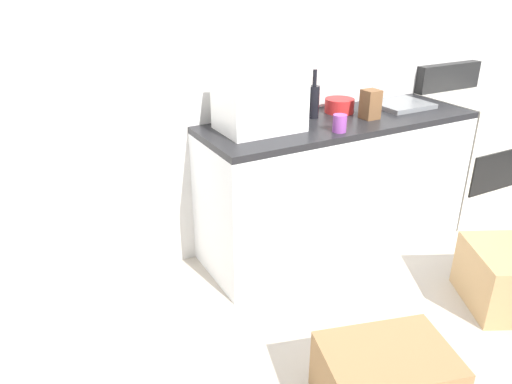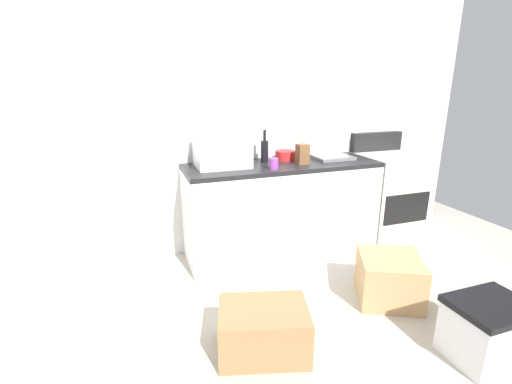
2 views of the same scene
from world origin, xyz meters
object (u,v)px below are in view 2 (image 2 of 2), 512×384
at_px(refrigerator, 28,189).
at_px(coffee_mug, 274,164).
at_px(stove_oven, 387,195).
at_px(mixing_bowl, 285,155).
at_px(wine_bottle, 265,150).
at_px(knife_block, 302,154).
at_px(microwave, 222,152).
at_px(storage_bin, 487,330).
at_px(cardboard_box_medium, 263,330).
at_px(cardboard_box_large, 389,278).

xyz_separation_m(refrigerator, coffee_mug, (1.88, -0.16, 0.09)).
distance_m(stove_oven, coffee_mug, 1.49).
distance_m(refrigerator, stove_oven, 3.29).
relative_size(refrigerator, mixing_bowl, 9.10).
xyz_separation_m(stove_oven, mixing_bowl, (-1.13, 0.13, 0.48)).
xyz_separation_m(wine_bottle, knife_block, (0.30, -0.18, -0.02)).
height_order(microwave, storage_bin, microwave).
distance_m(stove_oven, mixing_bowl, 1.24).
distance_m(stove_oven, storage_bin, 1.87).
relative_size(microwave, storage_bin, 1.00).
xyz_separation_m(microwave, cardboard_box_medium, (-0.09, -1.29, -0.88)).
bearing_deg(mixing_bowl, coffee_mug, -127.18).
height_order(refrigerator, stove_oven, refrigerator).
bearing_deg(microwave, stove_oven, -1.45).
height_order(microwave, coffee_mug, microwave).
distance_m(mixing_bowl, cardboard_box_large, 1.43).
bearing_deg(refrigerator, mixing_bowl, 4.85).
xyz_separation_m(cardboard_box_large, cardboard_box_medium, (-1.11, -0.22, -0.02)).
relative_size(refrigerator, coffee_mug, 17.29).
bearing_deg(cardboard_box_medium, refrigerator, 139.76).
xyz_separation_m(knife_block, mixing_bowl, (-0.08, 0.21, -0.04)).
bearing_deg(cardboard_box_large, stove_oven, 53.73).
height_order(stove_oven, mixing_bowl, stove_oven).
bearing_deg(wine_bottle, storage_bin, -68.35).
relative_size(wine_bottle, cardboard_box_large, 0.64).
relative_size(coffee_mug, storage_bin, 0.22).
bearing_deg(cardboard_box_large, mixing_bowl, 108.42).
distance_m(wine_bottle, storage_bin, 2.15).
bearing_deg(coffee_mug, storage_bin, -63.30).
distance_m(stove_oven, cardboard_box_large, 1.30).
xyz_separation_m(coffee_mug, knife_block, (0.33, 0.13, 0.04)).
height_order(microwave, knife_block, microwave).
bearing_deg(cardboard_box_medium, stove_oven, 33.73).
bearing_deg(cardboard_box_medium, knife_block, 55.18).
height_order(stove_oven, wine_bottle, wine_bottle).
distance_m(stove_oven, cardboard_box_medium, 2.26).
xyz_separation_m(refrigerator, knife_block, (2.22, -0.02, 0.13)).
bearing_deg(storage_bin, refrigerator, 147.49).
bearing_deg(cardboard_box_medium, cardboard_box_large, 11.33).
relative_size(microwave, coffee_mug, 4.60).
bearing_deg(mixing_bowl, storage_bin, -74.65).
height_order(stove_oven, knife_block, stove_oven).
distance_m(stove_oven, wine_bottle, 1.46).
xyz_separation_m(cardboard_box_large, storage_bin, (0.13, -0.72, 0.02)).
bearing_deg(cardboard_box_large, wine_bottle, 118.15).
distance_m(mixing_bowl, storage_bin, 2.08).
bearing_deg(stove_oven, cardboard_box_medium, -146.27).
bearing_deg(microwave, mixing_bowl, 7.24).
relative_size(refrigerator, microwave, 3.76).
bearing_deg(knife_block, mixing_bowl, 110.71).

